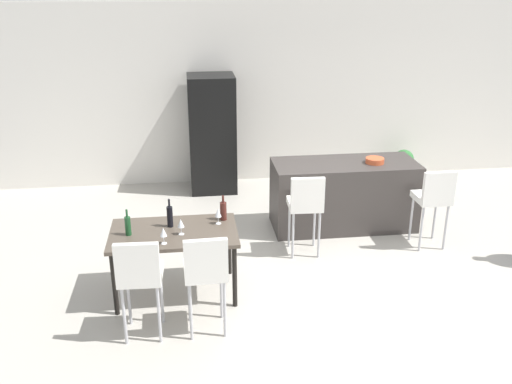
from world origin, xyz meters
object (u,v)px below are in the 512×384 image
at_px(wine_bottle_inner, 223,211).
at_px(potted_plant, 403,163).
at_px(wine_glass_far, 163,232).
at_px(wine_glass_near, 218,213).
at_px(dining_chair_far, 206,269).
at_px(wine_bottle_left, 170,216).
at_px(wine_glass_right, 181,223).
at_px(refrigerator, 212,134).
at_px(fruit_bowl, 375,161).
at_px(bar_chair_middle, 434,196).
at_px(kitchen_island, 344,195).
at_px(dining_chair_near, 140,273).
at_px(wine_bottle_middle, 128,225).
at_px(bar_chair_left, 306,202).
at_px(dining_table, 174,237).

distance_m(wine_bottle_inner, potted_plant, 4.37).
height_order(wine_glass_far, wine_glass_near, same).
bearing_deg(wine_bottle_inner, dining_chair_far, -103.48).
xyz_separation_m(wine_bottle_left, potted_plant, (3.81, 3.00, -0.56)).
height_order(wine_glass_right, refrigerator, refrigerator).
distance_m(dining_chair_far, fruit_bowl, 3.21).
height_order(bar_chair_middle, wine_bottle_left, wine_bottle_left).
bearing_deg(wine_glass_far, kitchen_island, 36.61).
height_order(dining_chair_far, wine_bottle_inner, dining_chair_far).
bearing_deg(wine_glass_right, wine_bottle_left, 118.79).
bearing_deg(wine_glass_far, fruit_bowl, 31.66).
distance_m(bar_chair_middle, potted_plant, 2.53).
distance_m(dining_chair_near, refrigerator, 4.01).
xyz_separation_m(kitchen_island, potted_plant, (1.51, 1.66, -0.16)).
xyz_separation_m(dining_chair_near, wine_bottle_left, (0.27, 0.90, 0.16)).
distance_m(wine_glass_right, wine_glass_near, 0.45).
xyz_separation_m(dining_chair_near, dining_chair_far, (0.61, -0.00, 0.00)).
bearing_deg(fruit_bowl, wine_bottle_middle, -155.15).
xyz_separation_m(dining_chair_far, refrigerator, (0.28, 3.91, 0.22)).
bearing_deg(potted_plant, wine_bottle_middle, -143.27).
relative_size(wine_bottle_left, wine_glass_near, 1.81).
height_order(wine_bottle_left, potted_plant, wine_bottle_left).
bearing_deg(wine_bottle_inner, bar_chair_left, 24.74).
bearing_deg(wine_bottle_inner, dining_chair_near, -130.18).
bearing_deg(dining_table, potted_plant, 39.70).
height_order(bar_chair_left, dining_table, bar_chair_left).
bearing_deg(wine_glass_right, dining_chair_near, -119.28).
xyz_separation_m(kitchen_island, wine_glass_right, (-2.19, -1.56, 0.40)).
xyz_separation_m(bar_chair_left, bar_chair_middle, (1.62, -0.00, 0.00)).
bearing_deg(wine_bottle_left, fruit_bowl, 25.61).
height_order(dining_chair_far, wine_glass_far, dining_chair_far).
bearing_deg(wine_bottle_inner, potted_plant, 41.90).
bearing_deg(refrigerator, kitchen_island, -44.62).
height_order(bar_chair_left, refrigerator, refrigerator).
height_order(dining_table, wine_bottle_left, wine_bottle_left).
bearing_deg(fruit_bowl, refrigerator, 140.09).
height_order(dining_chair_near, wine_glass_near, dining_chair_near).
bearing_deg(kitchen_island, wine_glass_right, -144.52).
relative_size(dining_chair_near, potted_plant, 1.96).
bearing_deg(wine_glass_far, dining_chair_near, -113.32).
height_order(dining_table, dining_chair_near, dining_chair_near).
distance_m(bar_chair_left, wine_glass_far, 1.94).
relative_size(wine_glass_far, potted_plant, 0.33).
distance_m(bar_chair_left, wine_bottle_middle, 2.16).
height_order(kitchen_island, wine_bottle_inner, wine_bottle_inner).
bearing_deg(fruit_bowl, bar_chair_middle, -52.48).
xyz_separation_m(bar_chair_middle, potted_plant, (0.58, 2.43, -0.40)).
height_order(wine_glass_right, wine_glass_near, same).
bearing_deg(potted_plant, fruit_bowl, -123.22).
distance_m(bar_chair_middle, refrigerator, 3.58).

